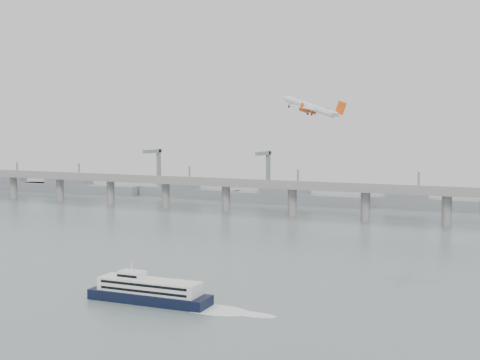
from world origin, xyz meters
The scene contains 5 objects.
ground centered at (0.00, 0.00, 0.00)m, with size 900.00×900.00×0.00m, color slate.
bridge centered at (-1.15, 200.00, 17.65)m, with size 800.00×22.00×23.90m.
distant_fleet centered at (-155.36, 265.08, 6.22)m, with size 453.00×60.90×40.00m.
ferry centered at (2.63, -22.29, 3.68)m, with size 71.87×14.19×13.55m.
airliner centered at (25.92, 76.77, 68.52)m, with size 32.78×29.68×12.63m.
Camera 1 is at (122.53, -202.40, 59.20)m, focal length 48.00 mm.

